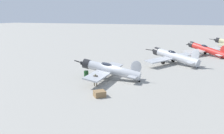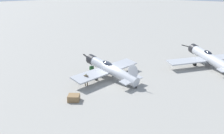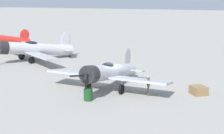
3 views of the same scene
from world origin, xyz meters
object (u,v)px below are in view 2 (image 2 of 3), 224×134
at_px(fuel_drum, 92,70).
at_px(airplane_foreground, 109,69).
at_px(ground_crew_mechanic, 86,79).
at_px(equipment_crate, 74,98).
at_px(airplane_mid_apron, 209,58).

bearing_deg(fuel_drum, airplane_foreground, -90.33).
xyz_separation_m(airplane_foreground, fuel_drum, (0.02, 3.56, -0.96)).
relative_size(ground_crew_mechanic, equipment_crate, 0.99).
relative_size(equipment_crate, fuel_drum, 1.81).
height_order(airplane_foreground, ground_crew_mechanic, airplane_foreground).
relative_size(airplane_mid_apron, fuel_drum, 13.75).
height_order(ground_crew_mechanic, fuel_drum, ground_crew_mechanic).
height_order(airplane_mid_apron, fuel_drum, airplane_mid_apron).
relative_size(airplane_foreground, airplane_mid_apron, 0.86).
bearing_deg(airplane_mid_apron, fuel_drum, 80.07).
height_order(airplane_foreground, fuel_drum, airplane_foreground).
height_order(airplane_foreground, airplane_mid_apron, airplane_mid_apron).
bearing_deg(fuel_drum, airplane_mid_apron, -38.33).
xyz_separation_m(airplane_foreground, equipment_crate, (-7.12, -1.64, -1.08)).
relative_size(airplane_mid_apron, equipment_crate, 7.59).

